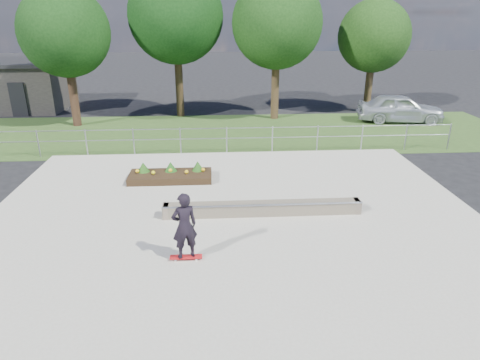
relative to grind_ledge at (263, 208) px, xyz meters
name	(u,v)px	position (x,y,z in m)	size (l,w,h in m)	color
ground	(236,237)	(-0.87, -1.23, -0.26)	(120.00, 120.00, 0.00)	black
grass_verge	(225,133)	(-0.87, 9.77, -0.25)	(30.00, 8.00, 0.02)	#2A441B
concrete_slab	(236,236)	(-0.87, -1.23, -0.23)	(15.00, 15.00, 0.06)	#A5A293
fence	(227,137)	(-0.87, 6.27, 0.51)	(20.06, 0.06, 1.20)	gray
building	(1,85)	(-14.87, 16.77, 1.25)	(8.40, 5.40, 3.00)	#2C2927
tree_far_left	(65,32)	(-8.87, 11.77, 4.59)	(4.55, 4.55, 7.15)	black
tree_mid_left	(176,16)	(-3.37, 13.77, 5.34)	(5.25, 5.25, 8.25)	black
tree_mid_right	(277,24)	(2.13, 12.77, 4.97)	(4.90, 4.90, 7.70)	#342414
tree_far_right	(374,36)	(8.13, 14.27, 4.21)	(4.20, 4.20, 6.60)	#372716
grind_ledge	(263,208)	(0.00, 0.00, 0.00)	(6.00, 0.44, 0.43)	brown
planter_bed	(171,175)	(-3.05, 3.15, -0.02)	(3.00, 1.20, 0.61)	black
skateboarder	(184,226)	(-2.19, -2.40, 0.72)	(0.80, 0.59, 1.79)	silver
parked_car	(400,108)	(9.07, 11.51, 0.53)	(1.87, 4.64, 1.58)	silver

